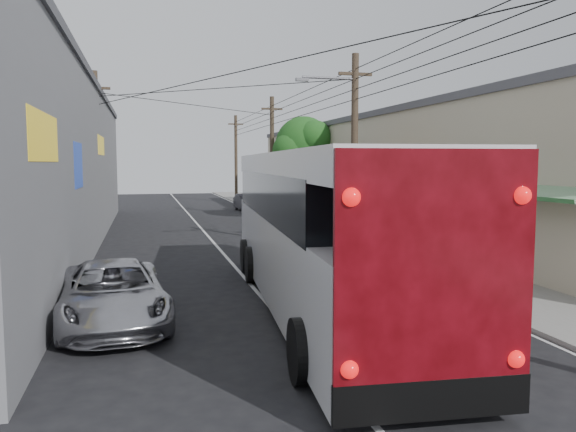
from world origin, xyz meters
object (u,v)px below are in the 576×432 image
object	(u,v)px
jeepney	(113,294)
pedestrian_far	(367,218)
coach_bus	(320,228)
parked_car_mid	(284,216)
parked_car_far	(247,202)
pedestrian_near	(353,223)
parked_suv	(298,225)

from	to	relation	value
jeepney	pedestrian_far	bearing A→B (deg)	43.23
coach_bus	jeepney	world-z (taller)	coach_bus
jeepney	parked_car_mid	xyz separation A→B (m)	(8.40, 17.57, -0.01)
parked_car_far	pedestrian_far	world-z (taller)	pedestrian_far
parked_car_mid	pedestrian_far	size ratio (longest dim) A/B	2.46
parked_car_far	pedestrian_near	world-z (taller)	pedestrian_near
coach_bus	parked_car_far	world-z (taller)	coach_bus
parked_suv	parked_car_far	xyz separation A→B (m)	(0.80, 17.52, -0.15)
jeepney	parked_suv	world-z (taller)	parked_suv
parked_suv	parked_car_far	distance (m)	17.54
parked_car_far	jeepney	bearing A→B (deg)	-109.93
pedestrian_near	pedestrian_far	bearing A→B (deg)	-136.63
jeepney	parked_suv	size ratio (longest dim) A/B	0.92
pedestrian_far	parked_suv	bearing A→B (deg)	1.42
parked_suv	parked_car_mid	distance (m)	5.95
parked_suv	parked_car_far	size ratio (longest dim) A/B	1.40
jeepney	pedestrian_near	world-z (taller)	pedestrian_near
parked_car_mid	parked_car_far	bearing A→B (deg)	83.93
coach_bus	pedestrian_far	distance (m)	13.98
jeepney	parked_car_far	distance (m)	30.38
coach_bus	pedestrian_far	xyz separation A→B (m)	(6.39, 12.39, -1.08)
parked_car_mid	pedestrian_near	world-z (taller)	pedestrian_near
parked_car_mid	pedestrian_far	bearing A→B (deg)	-64.88
coach_bus	pedestrian_near	world-z (taller)	coach_bus
jeepney	pedestrian_far	world-z (taller)	pedestrian_far
parked_suv	pedestrian_near	bearing A→B (deg)	-26.52
parked_suv	pedestrian_near	xyz separation A→B (m)	(2.32, -0.97, 0.14)
pedestrian_near	parked_suv	bearing A→B (deg)	-31.73
parked_car_mid	pedestrian_near	distance (m)	7.04
parked_car_mid	pedestrian_far	distance (m)	5.80
parked_suv	pedestrian_near	distance (m)	2.52
parked_suv	parked_car_mid	xyz separation A→B (m)	(0.80, 5.90, -0.11)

